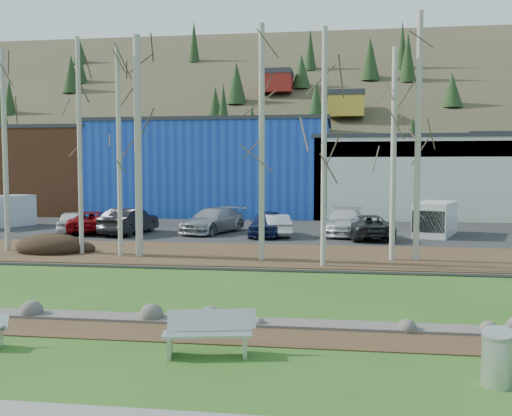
# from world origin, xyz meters

# --- Properties ---
(ground) EXTENTS (200.00, 200.00, 0.00)m
(ground) POSITION_xyz_m (0.00, 0.00, 0.00)
(ground) COLOR #264A15
(ground) RESTS_ON ground
(dirt_strip) EXTENTS (80.00, 1.80, 0.03)m
(dirt_strip) POSITION_xyz_m (0.00, 2.10, 0.01)
(dirt_strip) COLOR #382616
(dirt_strip) RESTS_ON ground
(near_bank_rocks) EXTENTS (80.00, 0.80, 0.50)m
(near_bank_rocks) POSITION_xyz_m (0.00, 3.10, 0.00)
(near_bank_rocks) COLOR #47423D
(near_bank_rocks) RESTS_ON ground
(river) EXTENTS (80.00, 8.00, 0.90)m
(river) POSITION_xyz_m (0.00, 7.20, 0.00)
(river) COLOR #132331
(river) RESTS_ON ground
(far_bank_rocks) EXTENTS (80.00, 0.80, 0.46)m
(far_bank_rocks) POSITION_xyz_m (0.00, 11.30, 0.00)
(far_bank_rocks) COLOR #47423D
(far_bank_rocks) RESTS_ON ground
(far_bank) EXTENTS (80.00, 7.00, 0.15)m
(far_bank) POSITION_xyz_m (0.00, 14.50, 0.07)
(far_bank) COLOR #382616
(far_bank) RESTS_ON ground
(parking_lot) EXTENTS (80.00, 14.00, 0.14)m
(parking_lot) POSITION_xyz_m (0.00, 25.00, 0.07)
(parking_lot) COLOR black
(parking_lot) RESTS_ON ground
(building_brick) EXTENTS (16.32, 12.24, 7.80)m
(building_brick) POSITION_xyz_m (-24.00, 39.00, 3.91)
(building_brick) COLOR brown
(building_brick) RESTS_ON ground
(building_blue) EXTENTS (20.40, 12.24, 8.30)m
(building_blue) POSITION_xyz_m (-6.00, 39.00, 4.16)
(building_blue) COLOR #1838B2
(building_blue) RESTS_ON ground
(building_white) EXTENTS (18.36, 12.24, 6.80)m
(building_white) POSITION_xyz_m (12.00, 38.98, 3.41)
(building_white) COLOR silver
(building_white) RESTS_ON ground
(hillside) EXTENTS (160.00, 72.00, 35.00)m
(hillside) POSITION_xyz_m (0.00, 84.00, 17.50)
(hillside) COLOR #333020
(hillside) RESTS_ON ground
(bench_intact) EXTENTS (2.05, 0.95, 0.99)m
(bench_intact) POSITION_xyz_m (1.91, 0.52, 0.49)
(bench_intact) COLOR #B6B9BC
(bench_intact) RESTS_ON ground
(litter_bin) EXTENTS (0.75, 0.75, 0.98)m
(litter_bin) POSITION_xyz_m (7.75, -0.50, 0.49)
(litter_bin) COLOR #B6B9BC
(litter_bin) RESTS_ON ground
(seagull) EXTENTS (0.46, 0.21, 0.33)m
(seagull) POSITION_xyz_m (1.16, 2.07, 0.18)
(seagull) COLOR gold
(seagull) RESTS_ON ground
(dirt_mound) EXTENTS (3.36, 2.37, 0.66)m
(dirt_mound) POSITION_xyz_m (-8.78, 13.74, 0.48)
(dirt_mound) COLOR black
(dirt_mound) RESTS_ON far_bank
(birch_0) EXTENTS (0.24, 0.24, 9.71)m
(birch_0) POSITION_xyz_m (-11.15, 14.03, 5.01)
(birch_0) COLOR beige
(birch_0) RESTS_ON far_bank
(birch_1) EXTENTS (0.21, 0.21, 10.02)m
(birch_1) POSITION_xyz_m (-7.13, 13.57, 5.16)
(birch_1) COLOR beige
(birch_1) RESTS_ON far_bank
(birch_2) EXTENTS (0.32, 0.32, 9.93)m
(birch_2) POSITION_xyz_m (-4.18, 13.21, 5.11)
(birch_2) COLOR beige
(birch_2) RESTS_ON far_bank
(birch_3) EXTENTS (0.21, 0.21, 9.40)m
(birch_3) POSITION_xyz_m (-5.02, 13.05, 4.85)
(birch_3) COLOR beige
(birch_3) RESTS_ON far_bank
(birch_4) EXTENTS (0.25, 0.25, 10.15)m
(birch_4) POSITION_xyz_m (1.50, 12.79, 5.22)
(birch_4) COLOR beige
(birch_4) RESTS_ON far_bank
(birch_5) EXTENTS (0.22, 0.22, 9.66)m
(birch_5) POSITION_xyz_m (4.19, 11.72, 4.98)
(birch_5) COLOR beige
(birch_5) RESTS_ON far_bank
(birch_6) EXTENTS (0.26, 0.26, 10.67)m
(birch_6) POSITION_xyz_m (8.16, 13.71, 5.48)
(birch_6) COLOR beige
(birch_6) RESTS_ON far_bank
(birch_7) EXTENTS (0.25, 0.25, 9.17)m
(birch_7) POSITION_xyz_m (7.14, 13.67, 4.73)
(birch_7) COLOR beige
(birch_7) RESTS_ON far_bank
(car_0) EXTENTS (2.90, 4.33, 1.37)m
(car_0) POSITION_xyz_m (-11.52, 21.66, 0.82)
(car_0) COLOR silver
(car_0) RESTS_ON parking_lot
(car_1) EXTENTS (2.29, 4.99, 1.59)m
(car_1) POSITION_xyz_m (-7.72, 21.42, 0.93)
(car_1) COLOR black
(car_1) RESTS_ON parking_lot
(car_2) EXTENTS (3.00, 5.13, 1.34)m
(car_2) POSITION_xyz_m (-10.21, 21.88, 0.81)
(car_2) COLOR maroon
(car_2) RESTS_ON parking_lot
(car_3) EXTENTS (3.87, 5.76, 1.55)m
(car_3) POSITION_xyz_m (-2.83, 22.80, 0.91)
(car_3) COLOR gray
(car_3) RESTS_ON parking_lot
(car_4) EXTENTS (1.87, 4.48, 1.52)m
(car_4) POSITION_xyz_m (0.69, 21.58, 0.90)
(car_4) COLOR #17204B
(car_4) RESTS_ON parking_lot
(car_5) EXTENTS (2.32, 4.15, 1.30)m
(car_5) POSITION_xyz_m (1.18, 21.76, 0.79)
(car_5) COLOR silver
(car_5) RESTS_ON parking_lot
(car_6) EXTENTS (2.98, 5.20, 1.37)m
(car_6) POSITION_xyz_m (6.49, 21.22, 0.82)
(car_6) COLOR #262729
(car_6) RESTS_ON parking_lot
(car_7) EXTENTS (2.76, 5.65, 1.58)m
(car_7) POSITION_xyz_m (5.26, 22.88, 0.93)
(car_7) COLOR silver
(car_7) RESTS_ON parking_lot
(van_white) EXTENTS (3.30, 4.93, 1.99)m
(van_white) POSITION_xyz_m (10.54, 23.22, 1.14)
(van_white) COLOR silver
(van_white) RESTS_ON parking_lot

